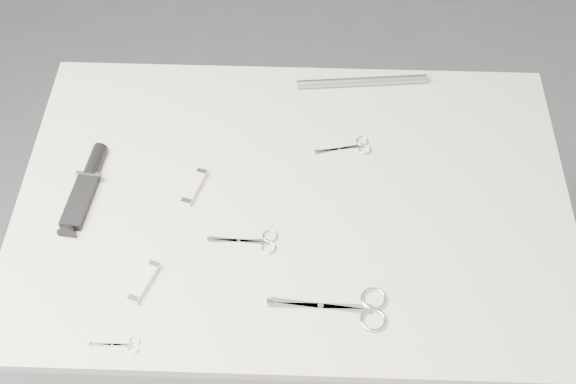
{
  "coord_description": "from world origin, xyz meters",
  "views": [
    {
      "loc": [
        0.02,
        -0.91,
        2.05
      ],
      "look_at": [
        -0.01,
        0.01,
        0.92
      ],
      "focal_mm": 50.0,
      "sensor_mm": 36.0,
      "label": 1
    }
  ],
  "objects_px": {
    "large_shears": "(355,308)",
    "tiny_scissors": "(122,345)",
    "embroidery_scissors_a": "(256,241)",
    "pocket_knife_b": "(144,282)",
    "plinth": "(292,328)",
    "pocket_knife_a": "(194,187)",
    "sheathed_knife": "(87,184)",
    "embroidery_scissors_b": "(352,147)",
    "metal_rail": "(362,82)"
  },
  "relations": [
    {
      "from": "embroidery_scissors_b",
      "to": "pocket_knife_b",
      "type": "height_order",
      "value": "pocket_knife_b"
    },
    {
      "from": "plinth",
      "to": "metal_rail",
      "type": "relative_size",
      "value": 3.39
    },
    {
      "from": "pocket_knife_b",
      "to": "sheathed_knife",
      "type": "bearing_deg",
      "value": 53.13
    },
    {
      "from": "large_shears",
      "to": "embroidery_scissors_a",
      "type": "relative_size",
      "value": 1.61
    },
    {
      "from": "large_shears",
      "to": "pocket_knife_a",
      "type": "distance_m",
      "value": 0.38
    },
    {
      "from": "plinth",
      "to": "sheathed_knife",
      "type": "height_order",
      "value": "sheathed_knife"
    },
    {
      "from": "tiny_scissors",
      "to": "sheathed_knife",
      "type": "bearing_deg",
      "value": 110.07
    },
    {
      "from": "embroidery_scissors_b",
      "to": "pocket_knife_a",
      "type": "xyz_separation_m",
      "value": [
        -0.29,
        -0.11,
        0.0
      ]
    },
    {
      "from": "embroidery_scissors_b",
      "to": "tiny_scissors",
      "type": "height_order",
      "value": "same"
    },
    {
      "from": "plinth",
      "to": "pocket_knife_b",
      "type": "xyz_separation_m",
      "value": [
        -0.24,
        -0.19,
        0.48
      ]
    },
    {
      "from": "embroidery_scissors_a",
      "to": "plinth",
      "type": "bearing_deg",
      "value": 59.67
    },
    {
      "from": "embroidery_scissors_b",
      "to": "pocket_knife_a",
      "type": "relative_size",
      "value": 1.28
    },
    {
      "from": "embroidery_scissors_b",
      "to": "metal_rail",
      "type": "xyz_separation_m",
      "value": [
        0.02,
        0.18,
        0.01
      ]
    },
    {
      "from": "large_shears",
      "to": "sheathed_knife",
      "type": "relative_size",
      "value": 1.0
    },
    {
      "from": "pocket_knife_a",
      "to": "pocket_knife_b",
      "type": "xyz_separation_m",
      "value": [
        -0.06,
        -0.21,
        0.0
      ]
    },
    {
      "from": "large_shears",
      "to": "tiny_scissors",
      "type": "relative_size",
      "value": 2.49
    },
    {
      "from": "sheathed_knife",
      "to": "large_shears",
      "type": "bearing_deg",
      "value": -110.56
    },
    {
      "from": "plinth",
      "to": "sheathed_knife",
      "type": "bearing_deg",
      "value": 177.71
    },
    {
      "from": "embroidery_scissors_b",
      "to": "sheathed_knife",
      "type": "height_order",
      "value": "sheathed_knife"
    },
    {
      "from": "pocket_knife_b",
      "to": "embroidery_scissors_a",
      "type": "bearing_deg",
      "value": -42.91
    },
    {
      "from": "embroidery_scissors_a",
      "to": "metal_rail",
      "type": "height_order",
      "value": "metal_rail"
    },
    {
      "from": "embroidery_scissors_a",
      "to": "pocket_knife_b",
      "type": "bearing_deg",
      "value": -151.53
    },
    {
      "from": "tiny_scissors",
      "to": "pocket_knife_a",
      "type": "xyz_separation_m",
      "value": [
        0.08,
        0.32,
        0.0
      ]
    },
    {
      "from": "large_shears",
      "to": "embroidery_scissors_b",
      "type": "bearing_deg",
      "value": 92.51
    },
    {
      "from": "metal_rail",
      "to": "pocket_knife_a",
      "type": "bearing_deg",
      "value": -137.26
    },
    {
      "from": "plinth",
      "to": "embroidery_scissors_a",
      "type": "xyz_separation_m",
      "value": [
        -0.06,
        -0.1,
        0.47
      ]
    },
    {
      "from": "large_shears",
      "to": "pocket_knife_b",
      "type": "xyz_separation_m",
      "value": [
        -0.35,
        0.04,
        0.0
      ]
    },
    {
      "from": "embroidery_scissors_a",
      "to": "embroidery_scissors_b",
      "type": "relative_size",
      "value": 1.1
    },
    {
      "from": "large_shears",
      "to": "metal_rail",
      "type": "bearing_deg",
      "value": 90.23
    },
    {
      "from": "large_shears",
      "to": "metal_rail",
      "type": "distance_m",
      "value": 0.53
    },
    {
      "from": "large_shears",
      "to": "sheathed_knife",
      "type": "distance_m",
      "value": 0.54
    },
    {
      "from": "tiny_scissors",
      "to": "sheathed_knife",
      "type": "distance_m",
      "value": 0.34
    },
    {
      "from": "sheathed_knife",
      "to": "metal_rail",
      "type": "height_order",
      "value": "sheathed_knife"
    },
    {
      "from": "pocket_knife_a",
      "to": "metal_rail",
      "type": "relative_size",
      "value": 0.32
    },
    {
      "from": "plinth",
      "to": "embroidery_scissors_b",
      "type": "bearing_deg",
      "value": 49.52
    },
    {
      "from": "large_shears",
      "to": "embroidery_scissors_a",
      "type": "distance_m",
      "value": 0.21
    },
    {
      "from": "sheathed_knife",
      "to": "pocket_knife_b",
      "type": "relative_size",
      "value": 2.33
    },
    {
      "from": "plinth",
      "to": "large_shears",
      "type": "xyz_separation_m",
      "value": [
        0.11,
        -0.23,
        0.47
      ]
    },
    {
      "from": "embroidery_scissors_b",
      "to": "metal_rail",
      "type": "distance_m",
      "value": 0.18
    },
    {
      "from": "plinth",
      "to": "tiny_scissors",
      "type": "distance_m",
      "value": 0.62
    },
    {
      "from": "plinth",
      "to": "sheathed_knife",
      "type": "distance_m",
      "value": 0.61
    },
    {
      "from": "embroidery_scissors_b",
      "to": "large_shears",
      "type": "bearing_deg",
      "value": -103.06
    },
    {
      "from": "plinth",
      "to": "large_shears",
      "type": "bearing_deg",
      "value": -65.12
    },
    {
      "from": "plinth",
      "to": "large_shears",
      "type": "distance_m",
      "value": 0.54
    },
    {
      "from": "embroidery_scissors_a",
      "to": "tiny_scissors",
      "type": "height_order",
      "value": "same"
    },
    {
      "from": "pocket_knife_a",
      "to": "embroidery_scissors_b",
      "type": "bearing_deg",
      "value": -52.29
    },
    {
      "from": "metal_rail",
      "to": "sheathed_knife",
      "type": "bearing_deg",
      "value": -150.53
    },
    {
      "from": "embroidery_scissors_a",
      "to": "metal_rail",
      "type": "distance_m",
      "value": 0.45
    },
    {
      "from": "large_shears",
      "to": "pocket_knife_b",
      "type": "bearing_deg",
      "value": 176.93
    },
    {
      "from": "embroidery_scissors_b",
      "to": "embroidery_scissors_a",
      "type": "bearing_deg",
      "value": -139.54
    }
  ]
}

